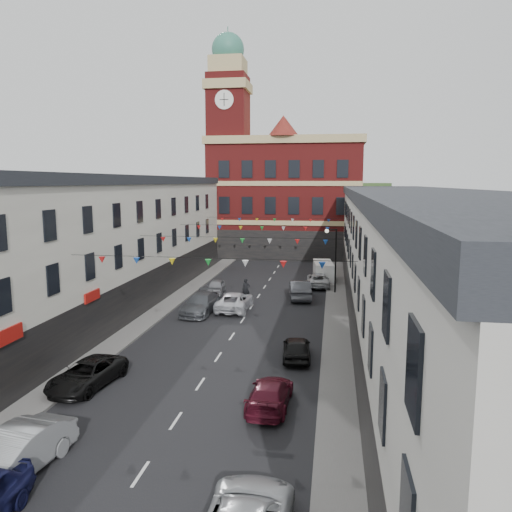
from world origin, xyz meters
The scene contains 20 objects.
ground centered at (0.00, 0.00, 0.00)m, with size 160.00×160.00×0.00m, color black.
pavement_left centered at (-6.90, 2.00, 0.07)m, with size 1.80×64.00×0.15m, color #605E5B.
pavement_right centered at (6.90, 2.00, 0.07)m, with size 1.80×64.00×0.15m, color #605E5B.
terrace_left centered at (-11.78, 1.00, 5.35)m, with size 8.40×56.00×10.70m.
terrace_right centered at (11.78, 1.00, 4.85)m, with size 8.40×56.00×9.70m.
civic_building centered at (0.00, 37.95, 8.14)m, with size 20.60×13.30×18.50m.
clock_tower centered at (-7.50, 35.00, 14.93)m, with size 5.60×5.60×30.00m.
distant_hill centered at (-4.00, 62.00, 5.00)m, with size 40.00×14.00×10.00m, color #274420.
street_lamp centered at (6.55, 14.00, 3.90)m, with size 1.10×0.36×6.00m.
car_left_b centered at (-4.28, -16.73, 0.80)m, with size 1.70×4.88×1.61m, color #9B9EA2.
car_left_c centered at (-5.50, -9.20, 0.66)m, with size 2.20×4.77×1.32m, color black.
car_left_d centered at (-3.60, 5.44, 0.77)m, with size 2.16×5.32×1.54m, color #494C51.
car_left_e centered at (-4.02, 12.37, 0.64)m, with size 1.51×3.75×1.28m, color gray.
car_right_c centered at (3.84, -10.06, 0.64)m, with size 1.80×4.42×1.28m, color #551121.
car_right_d centered at (4.58, -3.58, 0.67)m, with size 1.58×3.93×1.34m, color black.
car_right_e centered at (3.73, 11.59, 0.82)m, with size 1.74×5.00×1.65m, color #46484D.
car_right_f centered at (5.18, 16.91, 0.68)m, with size 2.25×4.88×1.35m, color silver.
moving_car centered at (-1.17, 6.79, 0.73)m, with size 2.43×5.27×1.47m, color silver.
white_van centered at (5.60, 19.42, 1.03)m, with size 1.80×4.67×2.07m, color white.
pedestrian centered at (-0.87, 10.40, 0.93)m, with size 0.68×0.45×1.86m, color black.
Camera 1 is at (6.53, -31.41, 10.20)m, focal length 35.00 mm.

